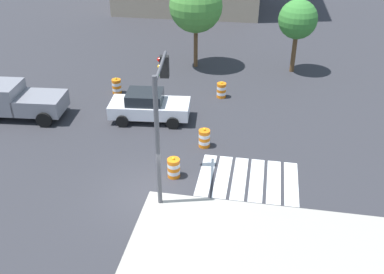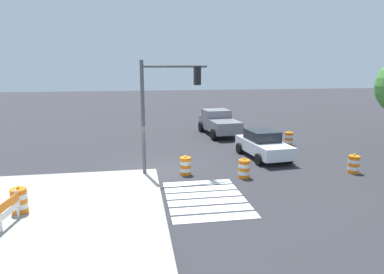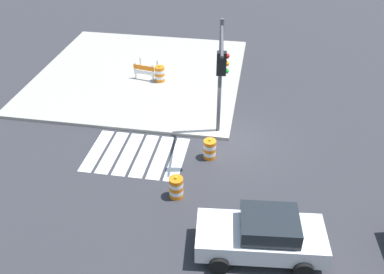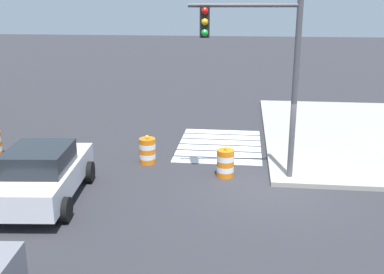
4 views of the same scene
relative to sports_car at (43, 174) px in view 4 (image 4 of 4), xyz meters
name	(u,v)px [view 4 (image 4 of 4)]	position (x,y,z in m)	size (l,w,h in m)	color
ground_plane	(271,187)	(1.73, -6.46, -0.81)	(120.00, 120.00, 0.00)	#2D2D33
crosswalk_stripes	(220,145)	(5.73, -4.66, -0.80)	(4.35, 3.20, 0.02)	silver
sports_car	(43,174)	(0.00, 0.00, 0.00)	(4.46, 2.46, 1.63)	silver
traffic_barrel_near_corner	(225,163)	(2.45, -5.02, -0.36)	(0.56, 0.56, 1.02)	orange
traffic_barrel_median_far	(147,151)	(3.40, -2.27, -0.36)	(0.56, 0.56, 1.02)	orange
traffic_light_pole	(258,56)	(2.19, -5.93, 3.10)	(0.68, 3.28, 5.50)	#4C4C51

